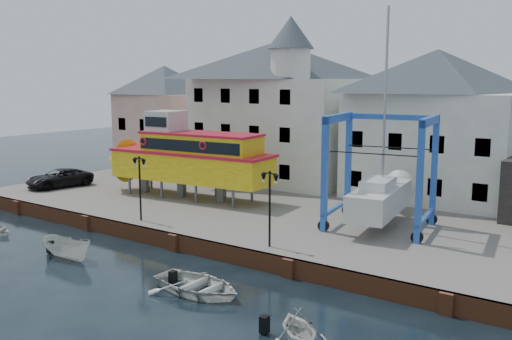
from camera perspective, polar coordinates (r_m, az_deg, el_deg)
The scene contains 13 objects.
ground at distance 34.39m, azimuth -8.20°, elevation -7.98°, with size 140.00×140.00×0.00m, color black.
hardstanding at distance 42.62m, azimuth 2.01°, elevation -3.82°, with size 44.00×22.00×1.00m, color #5F5B54.
quay_wall at distance 34.32m, azimuth -8.09°, elevation -7.14°, with size 44.00×0.47×1.00m.
building_pink at distance 58.46m, azimuth -9.07°, elevation 5.22°, with size 8.00×7.00×10.30m.
building_white_main at distance 50.45m, azimuth 2.03°, elevation 6.07°, with size 14.00×8.30×14.00m.
building_white_right at distance 45.04m, azimuth 17.43°, elevation 4.32°, with size 12.00×8.00×11.20m.
lamp_post_left at distance 37.04m, azimuth -11.57°, elevation -0.19°, with size 1.12×0.32×4.20m.
lamp_post_right at distance 30.62m, azimuth 1.38°, elevation -1.97°, with size 1.12×0.32×4.20m.
tour_boat at distance 44.06m, azimuth -7.46°, elevation 1.31°, with size 15.38×4.88×6.59m.
travel_lift at distance 36.22m, azimuth 12.60°, elevation -1.98°, with size 6.83×9.02×13.27m.
van at distance 50.73m, azimuth -19.07°, elevation -0.77°, with size 2.50×5.43×1.51m, color black.
motorboat_a at distance 34.30m, azimuth -18.30°, elevation -8.41°, with size 1.38×3.67×1.42m, color silver.
motorboat_b at distance 27.88m, azimuth -5.85°, elevation -12.09°, with size 3.45×4.83×1.00m, color silver.
Camera 1 is at (22.72, -23.76, 10.11)m, focal length 40.00 mm.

